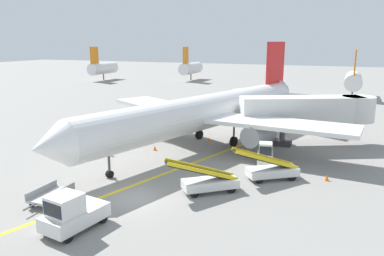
{
  "coord_description": "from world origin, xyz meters",
  "views": [
    {
      "loc": [
        12.38,
        -20.11,
        10.13
      ],
      "look_at": [
        -0.42,
        10.58,
        2.5
      ],
      "focal_mm": 35.38,
      "sensor_mm": 36.0,
      "label": 1
    }
  ],
  "objects_px": {
    "safety_cone_wingtip_left": "(209,139)",
    "safety_cone_wingtip_right": "(155,148)",
    "airliner": "(207,112)",
    "belt_loader_aft_hold": "(271,169)",
    "jet_bridge": "(315,110)",
    "pushback_tug": "(72,213)",
    "safety_cone_tail_area": "(327,178)",
    "baggage_tug_by_cargo_door": "(118,129)",
    "safety_cone_nose_right": "(101,143)",
    "safety_cone_nose_left": "(243,149)",
    "baggage_cart_loaded": "(51,195)",
    "ground_crew_marshaller": "(104,144)",
    "baggage_tug_near_wing": "(265,156)",
    "belt_loader_forward_hold": "(208,181)"
  },
  "relations": [
    {
      "from": "safety_cone_wingtip_left",
      "to": "safety_cone_wingtip_right",
      "type": "distance_m",
      "value": 6.19
    },
    {
      "from": "airliner",
      "to": "belt_loader_aft_hold",
      "type": "distance_m",
      "value": 10.84
    },
    {
      "from": "jet_bridge",
      "to": "pushback_tug",
      "type": "bearing_deg",
      "value": -113.98
    },
    {
      "from": "safety_cone_tail_area",
      "to": "baggage_tug_by_cargo_door",
      "type": "bearing_deg",
      "value": 166.98
    },
    {
      "from": "safety_cone_nose_right",
      "to": "safety_cone_wingtip_left",
      "type": "relative_size",
      "value": 1.0
    },
    {
      "from": "safety_cone_nose_left",
      "to": "safety_cone_wingtip_left",
      "type": "xyz_separation_m",
      "value": [
        -4.2,
        1.98,
        0.0
      ]
    },
    {
      "from": "jet_bridge",
      "to": "baggage_tug_by_cargo_door",
      "type": "bearing_deg",
      "value": -165.25
    },
    {
      "from": "safety_cone_nose_right",
      "to": "safety_cone_wingtip_right",
      "type": "xyz_separation_m",
      "value": [
        5.78,
        0.53,
        0.0
      ]
    },
    {
      "from": "baggage_tug_by_cargo_door",
      "to": "airliner",
      "type": "bearing_deg",
      "value": 4.71
    },
    {
      "from": "safety_cone_wingtip_left",
      "to": "baggage_tug_by_cargo_door",
      "type": "bearing_deg",
      "value": -166.85
    },
    {
      "from": "baggage_tug_by_cargo_door",
      "to": "safety_cone_nose_right",
      "type": "bearing_deg",
      "value": -87.91
    },
    {
      "from": "airliner",
      "to": "safety_cone_nose_left",
      "type": "relative_size",
      "value": 78.44
    },
    {
      "from": "pushback_tug",
      "to": "safety_cone_tail_area",
      "type": "height_order",
      "value": "pushback_tug"
    },
    {
      "from": "airliner",
      "to": "pushback_tug",
      "type": "distance_m",
      "value": 19.33
    },
    {
      "from": "jet_bridge",
      "to": "safety_cone_wingtip_left",
      "type": "bearing_deg",
      "value": -163.75
    },
    {
      "from": "belt_loader_aft_hold",
      "to": "pushback_tug",
      "type": "bearing_deg",
      "value": -125.14
    },
    {
      "from": "pushback_tug",
      "to": "belt_loader_aft_hold",
      "type": "xyz_separation_m",
      "value": [
        8.48,
        12.05,
        -0.22
      ]
    },
    {
      "from": "baggage_cart_loaded",
      "to": "ground_crew_marshaller",
      "type": "relative_size",
      "value": 2.22
    },
    {
      "from": "baggage_tug_near_wing",
      "to": "belt_loader_aft_hold",
      "type": "height_order",
      "value": "belt_loader_aft_hold"
    },
    {
      "from": "baggage_cart_loaded",
      "to": "safety_cone_wingtip_left",
      "type": "height_order",
      "value": "baggage_cart_loaded"
    },
    {
      "from": "belt_loader_forward_hold",
      "to": "safety_cone_wingtip_left",
      "type": "xyz_separation_m",
      "value": [
        -4.61,
        12.64,
        -0.56
      ]
    },
    {
      "from": "belt_loader_forward_hold",
      "to": "belt_loader_aft_hold",
      "type": "relative_size",
      "value": 0.97
    },
    {
      "from": "baggage_tug_near_wing",
      "to": "belt_loader_forward_hold",
      "type": "relative_size",
      "value": 0.56
    },
    {
      "from": "belt_loader_forward_hold",
      "to": "airliner",
      "type": "bearing_deg",
      "value": 110.81
    },
    {
      "from": "safety_cone_nose_right",
      "to": "airliner",
      "type": "bearing_deg",
      "value": 22.96
    },
    {
      "from": "airliner",
      "to": "belt_loader_forward_hold",
      "type": "distance_m",
      "value": 12.3
    },
    {
      "from": "airliner",
      "to": "safety_cone_wingtip_right",
      "type": "bearing_deg",
      "value": -137.8
    },
    {
      "from": "safety_cone_tail_area",
      "to": "safety_cone_wingtip_right",
      "type": "bearing_deg",
      "value": 172.02
    },
    {
      "from": "pushback_tug",
      "to": "safety_cone_nose_left",
      "type": "bearing_deg",
      "value": 76.1
    },
    {
      "from": "safety_cone_wingtip_left",
      "to": "safety_cone_wingtip_right",
      "type": "bearing_deg",
      "value": -125.91
    },
    {
      "from": "baggage_tug_near_wing",
      "to": "safety_cone_nose_left",
      "type": "relative_size",
      "value": 5.95
    },
    {
      "from": "belt_loader_aft_hold",
      "to": "safety_cone_nose_right",
      "type": "bearing_deg",
      "value": 170.33
    },
    {
      "from": "jet_bridge",
      "to": "baggage_tug_by_cargo_door",
      "type": "distance_m",
      "value": 20.42
    },
    {
      "from": "safety_cone_nose_right",
      "to": "safety_cone_nose_left",
      "type": "bearing_deg",
      "value": 14.67
    },
    {
      "from": "baggage_tug_near_wing",
      "to": "ground_crew_marshaller",
      "type": "bearing_deg",
      "value": -172.13
    },
    {
      "from": "ground_crew_marshaller",
      "to": "safety_cone_tail_area",
      "type": "height_order",
      "value": "ground_crew_marshaller"
    },
    {
      "from": "safety_cone_nose_left",
      "to": "safety_cone_tail_area",
      "type": "xyz_separation_m",
      "value": [
        7.8,
        -5.22,
        0.0
      ]
    },
    {
      "from": "safety_cone_nose_left",
      "to": "safety_cone_tail_area",
      "type": "height_order",
      "value": "same"
    },
    {
      "from": "baggage_tug_by_cargo_door",
      "to": "ground_crew_marshaller",
      "type": "height_order",
      "value": "baggage_tug_by_cargo_door"
    },
    {
      "from": "baggage_tug_near_wing",
      "to": "safety_cone_wingtip_left",
      "type": "xyz_separation_m",
      "value": [
        -7.05,
        5.69,
        -0.71
      ]
    },
    {
      "from": "jet_bridge",
      "to": "safety_cone_nose_right",
      "type": "bearing_deg",
      "value": -156.47
    },
    {
      "from": "baggage_cart_loaded",
      "to": "baggage_tug_by_cargo_door",
      "type": "bearing_deg",
      "value": 108.6
    },
    {
      "from": "safety_cone_nose_right",
      "to": "belt_loader_aft_hold",
      "type": "bearing_deg",
      "value": -9.67
    },
    {
      "from": "safety_cone_wingtip_left",
      "to": "safety_cone_wingtip_right",
      "type": "xyz_separation_m",
      "value": [
        -3.63,
        -5.01,
        0.0
      ]
    },
    {
      "from": "belt_loader_aft_hold",
      "to": "safety_cone_nose_left",
      "type": "bearing_deg",
      "value": 120.65
    },
    {
      "from": "jet_bridge",
      "to": "safety_cone_wingtip_right",
      "type": "relative_size",
      "value": 28.8
    },
    {
      "from": "ground_crew_marshaller",
      "to": "safety_cone_nose_right",
      "type": "bearing_deg",
      "value": 131.08
    },
    {
      "from": "baggage_cart_loaded",
      "to": "safety_cone_nose_right",
      "type": "bearing_deg",
      "value": 112.57
    },
    {
      "from": "belt_loader_aft_hold",
      "to": "ground_crew_marshaller",
      "type": "xyz_separation_m",
      "value": [
        -15.6,
        0.82,
        0.13
      ]
    },
    {
      "from": "belt_loader_forward_hold",
      "to": "safety_cone_wingtip_right",
      "type": "height_order",
      "value": "belt_loader_forward_hold"
    }
  ]
}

